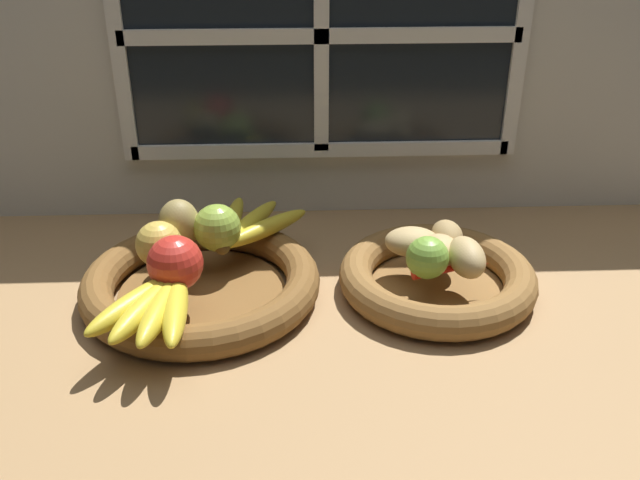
# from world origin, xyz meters

# --- Properties ---
(ground_plane) EXTENTS (1.40, 0.90, 0.03)m
(ground_plane) POSITION_xyz_m (0.00, 0.00, -0.01)
(ground_plane) COLOR #9E774C
(back_wall) EXTENTS (1.40, 0.05, 0.55)m
(back_wall) POSITION_xyz_m (0.00, 0.30, 0.28)
(back_wall) COLOR silver
(back_wall) RESTS_ON ground_plane
(fruit_bowl_left) EXTENTS (0.34, 0.34, 0.05)m
(fruit_bowl_left) POSITION_xyz_m (-0.18, 0.01, 0.02)
(fruit_bowl_left) COLOR brown
(fruit_bowl_left) RESTS_ON ground_plane
(fruit_bowl_right) EXTENTS (0.28, 0.28, 0.05)m
(fruit_bowl_right) POSITION_xyz_m (0.15, 0.01, 0.02)
(fruit_bowl_right) COLOR brown
(fruit_bowl_right) RESTS_ON ground_plane
(apple_red_front) EXTENTS (0.07, 0.07, 0.07)m
(apple_red_front) POSITION_xyz_m (-0.21, -0.05, 0.08)
(apple_red_front) COLOR red
(apple_red_front) RESTS_ON fruit_bowl_left
(apple_golden_left) EXTENTS (0.07, 0.07, 0.07)m
(apple_golden_left) POSITION_xyz_m (-0.24, 0.02, 0.08)
(apple_golden_left) COLOR gold
(apple_golden_left) RESTS_ON fruit_bowl_left
(apple_green_back) EXTENTS (0.07, 0.07, 0.07)m
(apple_green_back) POSITION_xyz_m (-0.16, 0.06, 0.08)
(apple_green_back) COLOR #8CAD3D
(apple_green_back) RESTS_ON fruit_bowl_left
(pear_brown) EXTENTS (0.06, 0.06, 0.08)m
(pear_brown) POSITION_xyz_m (-0.22, 0.07, 0.09)
(pear_brown) COLOR olive
(pear_brown) RESTS_ON fruit_bowl_left
(banana_bunch_front) EXTENTS (0.13, 0.18, 0.03)m
(banana_bunch_front) POSITION_xyz_m (-0.22, -0.11, 0.06)
(banana_bunch_front) COLOR gold
(banana_bunch_front) RESTS_ON fruit_bowl_left
(banana_bunch_back) EXTENTS (0.14, 0.18, 0.03)m
(banana_bunch_back) POSITION_xyz_m (-0.12, 0.11, 0.06)
(banana_bunch_back) COLOR gold
(banana_bunch_back) RESTS_ON fruit_bowl_left
(potato_small) EXTENTS (0.06, 0.09, 0.05)m
(potato_small) POSITION_xyz_m (0.19, -0.02, 0.07)
(potato_small) COLOR tan
(potato_small) RESTS_ON fruit_bowl_right
(potato_oblong) EXTENTS (0.08, 0.07, 0.04)m
(potato_oblong) POSITION_xyz_m (0.12, 0.03, 0.07)
(potato_oblong) COLOR tan
(potato_oblong) RESTS_ON fruit_bowl_right
(potato_back) EXTENTS (0.05, 0.07, 0.04)m
(potato_back) POSITION_xyz_m (0.17, 0.05, 0.07)
(potato_back) COLOR #A38451
(potato_back) RESTS_ON fruit_bowl_right
(potato_large) EXTENTS (0.07, 0.07, 0.04)m
(potato_large) POSITION_xyz_m (0.15, 0.01, 0.07)
(potato_large) COLOR tan
(potato_large) RESTS_ON fruit_bowl_right
(lime_near) EXTENTS (0.06, 0.06, 0.06)m
(lime_near) POSITION_xyz_m (0.13, -0.03, 0.08)
(lime_near) COLOR #7AAD3D
(lime_near) RESTS_ON fruit_bowl_right
(chili_pepper) EXTENTS (0.12, 0.04, 0.02)m
(chili_pepper) POSITION_xyz_m (0.17, -0.03, 0.06)
(chili_pepper) COLOR red
(chili_pepper) RESTS_ON fruit_bowl_right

